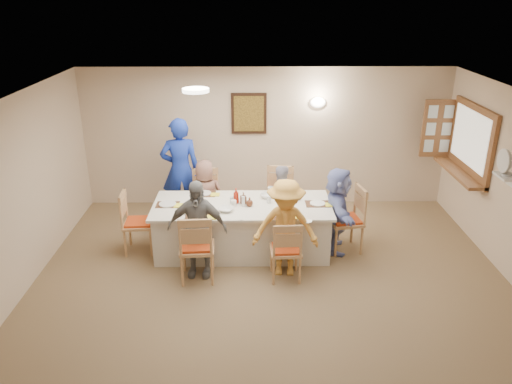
{
  "coord_description": "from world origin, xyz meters",
  "views": [
    {
      "loc": [
        -0.28,
        -5.14,
        3.69
      ],
      "look_at": [
        -0.2,
        1.4,
        1.05
      ],
      "focal_mm": 35.0,
      "sensor_mm": 36.0,
      "label": 1
    }
  ],
  "objects_px": {
    "chair_left_end": "(139,222)",
    "diner_right_end": "(337,210)",
    "chair_front_left": "(197,246)",
    "chair_front_right": "(286,249)",
    "condiment_ketchup": "(236,196)",
    "dining_table": "(242,228)",
    "diner_back_left": "(206,196)",
    "chair_back_left": "(206,200)",
    "diner_front_left": "(197,229)",
    "diner_back_right": "(280,199)",
    "chair_right_end": "(345,219)",
    "caregiver": "(180,170)",
    "diner_front_right": "(286,228)",
    "desk_fan": "(506,166)",
    "chair_back_right": "(279,199)",
    "serving_hatch": "(471,141)"
  },
  "relations": [
    {
      "from": "chair_left_end",
      "to": "diner_right_end",
      "type": "relative_size",
      "value": 0.73
    },
    {
      "from": "chair_front_left",
      "to": "chair_front_right",
      "type": "distance_m",
      "value": 1.2
    },
    {
      "from": "diner_right_end",
      "to": "condiment_ketchup",
      "type": "bearing_deg",
      "value": 91.77
    },
    {
      "from": "dining_table",
      "to": "diner_back_left",
      "type": "distance_m",
      "value": 0.94
    },
    {
      "from": "chair_front_left",
      "to": "chair_front_right",
      "type": "height_order",
      "value": "chair_front_left"
    },
    {
      "from": "dining_table",
      "to": "chair_back_left",
      "type": "bearing_deg",
      "value": 126.87
    },
    {
      "from": "diner_back_left",
      "to": "diner_front_left",
      "type": "distance_m",
      "value": 1.36
    },
    {
      "from": "chair_front_right",
      "to": "diner_right_end",
      "type": "distance_m",
      "value": 1.17
    },
    {
      "from": "dining_table",
      "to": "diner_back_right",
      "type": "height_order",
      "value": "diner_back_right"
    },
    {
      "from": "chair_front_left",
      "to": "chair_right_end",
      "type": "height_order",
      "value": "chair_right_end"
    },
    {
      "from": "chair_front_right",
      "to": "caregiver",
      "type": "height_order",
      "value": "caregiver"
    },
    {
      "from": "diner_back_left",
      "to": "diner_right_end",
      "type": "distance_m",
      "value": 2.13
    },
    {
      "from": "diner_front_right",
      "to": "condiment_ketchup",
      "type": "distance_m",
      "value": 1.02
    },
    {
      "from": "chair_front_right",
      "to": "diner_back_left",
      "type": "height_order",
      "value": "diner_back_left"
    },
    {
      "from": "desk_fan",
      "to": "diner_front_left",
      "type": "bearing_deg",
      "value": -178.61
    },
    {
      "from": "diner_front_right",
      "to": "caregiver",
      "type": "relative_size",
      "value": 0.78
    },
    {
      "from": "dining_table",
      "to": "diner_front_right",
      "type": "distance_m",
      "value": 0.96
    },
    {
      "from": "diner_front_left",
      "to": "diner_right_end",
      "type": "bearing_deg",
      "value": 23.37
    },
    {
      "from": "desk_fan",
      "to": "diner_front_right",
      "type": "height_order",
      "value": "desk_fan"
    },
    {
      "from": "chair_back_right",
      "to": "diner_back_right",
      "type": "distance_m",
      "value": 0.13
    },
    {
      "from": "chair_left_end",
      "to": "chair_front_right",
      "type": "bearing_deg",
      "value": -112.84
    },
    {
      "from": "chair_front_right",
      "to": "condiment_ketchup",
      "type": "distance_m",
      "value": 1.18
    },
    {
      "from": "chair_back_right",
      "to": "diner_back_right",
      "type": "xyz_separation_m",
      "value": [
        -0.0,
        -0.12,
        0.05
      ]
    },
    {
      "from": "condiment_ketchup",
      "to": "serving_hatch",
      "type": "bearing_deg",
      "value": 10.91
    },
    {
      "from": "chair_front_left",
      "to": "diner_right_end",
      "type": "bearing_deg",
      "value": -161.42
    },
    {
      "from": "chair_front_left",
      "to": "diner_front_right",
      "type": "bearing_deg",
      "value": -177.32
    },
    {
      "from": "chair_left_end",
      "to": "diner_front_left",
      "type": "relative_size",
      "value": 0.69
    },
    {
      "from": "chair_front_right",
      "to": "chair_front_left",
      "type": "bearing_deg",
      "value": -2.57
    },
    {
      "from": "desk_fan",
      "to": "chair_back_left",
      "type": "height_order",
      "value": "desk_fan"
    },
    {
      "from": "diner_front_right",
      "to": "diner_back_left",
      "type": "bearing_deg",
      "value": 135.68
    },
    {
      "from": "chair_back_left",
      "to": "diner_front_left",
      "type": "bearing_deg",
      "value": -96.59
    },
    {
      "from": "diner_front_right",
      "to": "dining_table",
      "type": "bearing_deg",
      "value": 135.68
    },
    {
      "from": "chair_front_right",
      "to": "diner_back_right",
      "type": "height_order",
      "value": "diner_back_right"
    },
    {
      "from": "chair_front_left",
      "to": "chair_front_right",
      "type": "bearing_deg",
      "value": 176.97
    },
    {
      "from": "chair_left_end",
      "to": "diner_front_left",
      "type": "distance_m",
      "value": 1.19
    },
    {
      "from": "serving_hatch",
      "to": "chair_right_end",
      "type": "distance_m",
      "value": 2.42
    },
    {
      "from": "chair_front_left",
      "to": "diner_right_end",
      "type": "xyz_separation_m",
      "value": [
        2.02,
        0.8,
        0.16
      ]
    },
    {
      "from": "dining_table",
      "to": "caregiver",
      "type": "relative_size",
      "value": 1.47
    },
    {
      "from": "desk_fan",
      "to": "chair_front_right",
      "type": "height_order",
      "value": "desk_fan"
    },
    {
      "from": "diner_back_left",
      "to": "condiment_ketchup",
      "type": "height_order",
      "value": "diner_back_left"
    },
    {
      "from": "chair_back_right",
      "to": "diner_back_right",
      "type": "bearing_deg",
      "value": -83.84
    },
    {
      "from": "diner_right_end",
      "to": "serving_hatch",
      "type": "bearing_deg",
      "value": -66.78
    },
    {
      "from": "diner_front_left",
      "to": "serving_hatch",
      "type": "bearing_deg",
      "value": 23.74
    },
    {
      "from": "chair_back_left",
      "to": "diner_right_end",
      "type": "bearing_deg",
      "value": -28.2
    },
    {
      "from": "dining_table",
      "to": "diner_back_right",
      "type": "bearing_deg",
      "value": 48.58
    },
    {
      "from": "chair_front_right",
      "to": "diner_back_left",
      "type": "distance_m",
      "value": 1.91
    },
    {
      "from": "chair_back_left",
      "to": "chair_right_end",
      "type": "height_order",
      "value": "chair_right_end"
    },
    {
      "from": "diner_back_right",
      "to": "caregiver",
      "type": "xyz_separation_m",
      "value": [
        -1.65,
        0.47,
        0.33
      ]
    },
    {
      "from": "dining_table",
      "to": "diner_front_left",
      "type": "xyz_separation_m",
      "value": [
        -0.6,
        -0.68,
        0.32
      ]
    },
    {
      "from": "condiment_ketchup",
      "to": "diner_front_left",
      "type": "bearing_deg",
      "value": -124.86
    }
  ]
}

